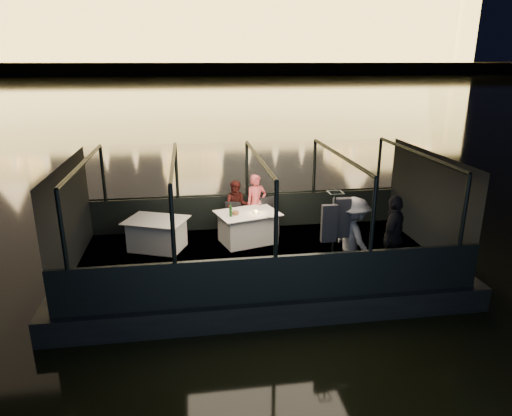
{
  "coord_description": "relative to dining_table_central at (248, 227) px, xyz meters",
  "views": [
    {
      "loc": [
        -1.47,
        -9.44,
        4.78
      ],
      "look_at": [
        0.0,
        0.4,
        1.55
      ],
      "focal_mm": 32.0,
      "sensor_mm": 36.0,
      "label": 1
    }
  ],
  "objects": [
    {
      "name": "cabin_roof_glass",
      "position": [
        0.12,
        -0.94,
        1.91
      ],
      "size": [
        8.0,
        4.0,
        0.02
      ],
      "primitive_type": null,
      "color": "#99B2B2",
      "rests_on": "boat_deck"
    },
    {
      "name": "passenger_stripe",
      "position": [
        1.87,
        -2.18,
        0.47
      ],
      "size": [
        0.88,
        1.23,
        1.71
      ],
      "primitive_type": "imported",
      "rotation": [
        0.0,
        0.0,
        1.83
      ],
      "color": "silver",
      "rests_on": "boat_deck"
    },
    {
      "name": "wine_bottle",
      "position": [
        -0.43,
        -0.22,
        0.53
      ],
      "size": [
        0.08,
        0.08,
        0.32
      ],
      "primitive_type": "cylinder",
      "rotation": [
        0.0,
        0.0,
        -0.1
      ],
      "color": "#163D16",
      "rests_on": "dining_table_central"
    },
    {
      "name": "dining_table_central",
      "position": [
        0.0,
        0.0,
        0.0
      ],
      "size": [
        1.69,
        1.42,
        0.77
      ],
      "primitive_type": "cube",
      "rotation": [
        0.0,
        0.0,
        0.29
      ],
      "color": "silver",
      "rests_on": "boat_deck"
    },
    {
      "name": "cabin_glass_port",
      "position": [
        0.12,
        1.06,
        1.21
      ],
      "size": [
        8.0,
        0.02,
        1.4
      ],
      "primitive_type": null,
      "color": "#99B2B2",
      "rests_on": "gunwale_port"
    },
    {
      "name": "plate_near",
      "position": [
        0.52,
        -0.32,
        0.39
      ],
      "size": [
        0.27,
        0.27,
        0.02
      ],
      "primitive_type": "cylinder",
      "rotation": [
        0.0,
        0.0,
        -0.04
      ],
      "color": "silver",
      "rests_on": "dining_table_central"
    },
    {
      "name": "wine_glass_red",
      "position": [
        0.32,
        0.11,
        0.48
      ],
      "size": [
        0.08,
        0.08,
        0.2
      ],
      "primitive_type": null,
      "rotation": [
        0.0,
        0.0,
        -0.22
      ],
      "color": "white",
      "rests_on": "dining_table_central"
    },
    {
      "name": "amber_candle",
      "position": [
        0.2,
        -0.09,
        0.42
      ],
      "size": [
        0.07,
        0.07,
        0.07
      ],
      "primitive_type": "cylinder",
      "rotation": [
        0.0,
        0.0,
        -0.42
      ],
      "color": "yellow",
      "rests_on": "dining_table_central"
    },
    {
      "name": "end_wall_aft",
      "position": [
        4.12,
        -0.94,
        0.76
      ],
      "size": [
        0.02,
        4.0,
        2.3
      ],
      "primitive_type": null,
      "color": "black",
      "rests_on": "boat_deck"
    },
    {
      "name": "plate_far",
      "position": [
        -0.29,
        0.04,
        0.39
      ],
      "size": [
        0.28,
        0.28,
        0.01
      ],
      "primitive_type": "cylinder",
      "rotation": [
        0.0,
        0.0,
        0.31
      ],
      "color": "silver",
      "rests_on": "dining_table_central"
    },
    {
      "name": "boat_hull",
      "position": [
        0.12,
        -0.94,
        -0.89
      ],
      "size": [
        8.6,
        4.4,
        1.0
      ],
      "primitive_type": "cube",
      "color": "black",
      "rests_on": "river_water"
    },
    {
      "name": "chair_port_left",
      "position": [
        -0.3,
        0.45,
        0.06
      ],
      "size": [
        0.48,
        0.48,
        0.85
      ],
      "primitive_type": "cube",
      "rotation": [
        0.0,
        0.0,
        -0.25
      ],
      "color": "black",
      "rests_on": "boat_deck"
    },
    {
      "name": "gunwale_port",
      "position": [
        0.12,
        1.06,
        0.06
      ],
      "size": [
        8.0,
        0.08,
        0.9
      ],
      "primitive_type": "cube",
      "color": "black",
      "rests_on": "boat_deck"
    },
    {
      "name": "chair_port_right",
      "position": [
        0.59,
        0.45,
        0.06
      ],
      "size": [
        0.53,
        0.53,
        0.93
      ],
      "primitive_type": "cube",
      "rotation": [
        0.0,
        0.0,
        0.25
      ],
      "color": "black",
      "rests_on": "boat_deck"
    },
    {
      "name": "cabin_glass_starboard",
      "position": [
        0.12,
        -2.94,
        1.21
      ],
      "size": [
        8.0,
        0.02,
        1.4
      ],
      "primitive_type": null,
      "color": "#99B2B2",
      "rests_on": "gunwale_starboard"
    },
    {
      "name": "embankment",
      "position": [
        0.12,
        209.06,
        0.11
      ],
      "size": [
        400.0,
        140.0,
        6.0
      ],
      "primitive_type": "cube",
      "color": "#423D33",
      "rests_on": "ground"
    },
    {
      "name": "end_wall_fore",
      "position": [
        -3.88,
        -0.94,
        0.76
      ],
      "size": [
        0.02,
        4.0,
        2.3
      ],
      "primitive_type": null,
      "color": "black",
      "rests_on": "boat_deck"
    },
    {
      "name": "canopy_ribs",
      "position": [
        0.12,
        -0.94,
        0.76
      ],
      "size": [
        8.0,
        4.0,
        2.3
      ],
      "primitive_type": null,
      "color": "black",
      "rests_on": "boat_deck"
    },
    {
      "name": "coat_stand",
      "position": [
        1.4,
        -2.33,
        0.51
      ],
      "size": [
        0.57,
        0.47,
        1.92
      ],
      "primitive_type": null,
      "rotation": [
        0.0,
        0.0,
        0.08
      ],
      "color": "black",
      "rests_on": "boat_deck"
    },
    {
      "name": "passenger_dark",
      "position": [
        2.69,
        -2.26,
        0.47
      ],
      "size": [
        1.0,
        1.06,
        1.74
      ],
      "primitive_type": "imported",
      "rotation": [
        0.0,
        0.0,
        4.0
      ],
      "color": "black",
      "rests_on": "boat_deck"
    },
    {
      "name": "boat_deck",
      "position": [
        0.12,
        -0.94,
        -0.41
      ],
      "size": [
        8.0,
        4.0,
        0.04
      ],
      "primitive_type": "cube",
      "color": "black",
      "rests_on": "boat_hull"
    },
    {
      "name": "gunwale_starboard",
      "position": [
        0.12,
        -2.94,
        0.06
      ],
      "size": [
        8.0,
        0.08,
        0.9
      ],
      "primitive_type": "cube",
      "color": "black",
      "rests_on": "boat_deck"
    },
    {
      "name": "person_woman_coral",
      "position": [
        0.32,
        0.72,
        0.36
      ],
      "size": [
        0.62,
        0.49,
        1.52
      ],
      "primitive_type": "imported",
      "rotation": [
        0.0,
        0.0,
        0.26
      ],
      "color": "#CD4A51",
      "rests_on": "boat_deck"
    },
    {
      "name": "dining_table_aft",
      "position": [
        -2.18,
        -0.09,
        0.0
      ],
      "size": [
        1.66,
        1.45,
        0.73
      ],
      "primitive_type": "cube",
      "rotation": [
        0.0,
        0.0,
        -0.39
      ],
      "color": "silver",
      "rests_on": "boat_deck"
    },
    {
      "name": "wine_glass_white",
      "position": [
        -0.39,
        -0.25,
        0.48
      ],
      "size": [
        0.08,
        0.08,
        0.19
      ],
      "primitive_type": null,
      "rotation": [
        0.0,
        0.0,
        -0.38
      ],
      "color": "white",
      "rests_on": "dining_table_central"
    },
    {
      "name": "person_man_maroon",
      "position": [
        -0.18,
        0.72,
        0.36
      ],
      "size": [
        0.72,
        0.59,
        1.38
      ],
      "primitive_type": "imported",
      "rotation": [
        0.0,
        0.0,
        -0.12
      ],
      "color": "#3A1210",
      "rests_on": "boat_deck"
    },
    {
      "name": "river_water",
      "position": [
        0.12,
        79.06,
        -0.89
      ],
      "size": [
        500.0,
        500.0,
        0.0
      ],
      "primitive_type": "plane",
      "color": "black",
      "rests_on": "ground"
    },
    {
      "name": "bread_basket",
      "position": [
        -0.32,
        -0.09,
        0.42
      ],
      "size": [
        0.21,
        0.21,
        0.08
      ],
      "primitive_type": "cylinder",
      "rotation": [
        0.0,
        0.0,
        0.14
      ],
      "color": "brown",
      "rests_on": "dining_table_central"
    }
  ]
}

